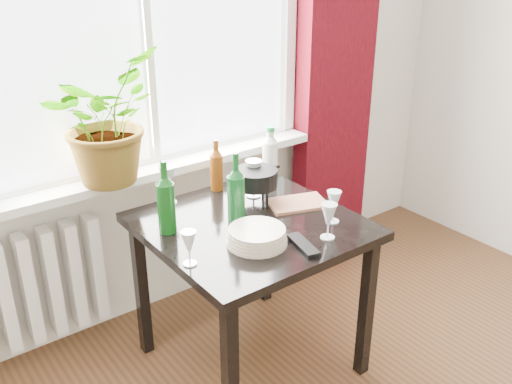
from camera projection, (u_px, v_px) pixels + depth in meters
windowsill at (161, 167)px, 2.77m from camera, size 1.72×0.20×0.04m
curtain at (337, 45)px, 3.17m from camera, size 0.50×0.12×2.56m
radiator at (17, 293)px, 2.57m from camera, size 0.80×0.10×0.55m
table at (251, 241)px, 2.46m from camera, size 0.85×0.85×0.74m
potted_plant at (103, 119)px, 2.46m from camera, size 0.68×0.68×0.57m
wine_bottle_left at (166, 197)px, 2.28m from camera, size 0.08×0.08×0.31m
wine_bottle_right at (236, 189)px, 2.35m from camera, size 0.10×0.10×0.32m
bottle_amber at (216, 165)px, 2.69m from camera, size 0.06×0.06×0.25m
cleaning_bottle at (270, 153)px, 2.82m from camera, size 0.09×0.09×0.27m
wineglass_front_right at (328, 221)px, 2.26m from camera, size 0.08×0.08×0.15m
wineglass_far_right at (334, 206)px, 2.40m from camera, size 0.08×0.08×0.15m
wineglass_back_center at (254, 178)px, 2.63m from camera, size 0.09×0.09×0.18m
wineglass_back_left at (168, 184)px, 2.56m from camera, size 0.10×0.10×0.18m
wineglass_front_left at (189, 248)px, 2.08m from camera, size 0.06×0.06×0.14m
plate_stack at (257, 236)px, 2.24m from camera, size 0.31×0.31×0.07m
fondue_pot at (256, 185)px, 2.59m from camera, size 0.29×0.28×0.15m
tv_remote at (303, 245)px, 2.22m from camera, size 0.10×0.19×0.02m
cutting_board at (297, 203)px, 2.58m from camera, size 0.30×0.24×0.01m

